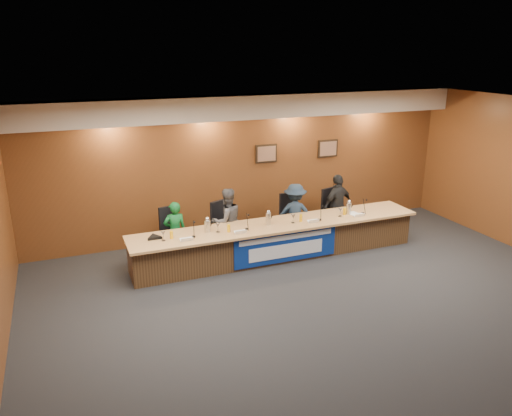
{
  "coord_description": "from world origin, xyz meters",
  "views": [
    {
      "loc": [
        -3.97,
        -6.33,
        4.17
      ],
      "look_at": [
        -0.43,
        2.53,
        1.08
      ],
      "focal_mm": 35.0,
      "sensor_mm": 36.0,
      "label": 1
    }
  ],
  "objects_px": {
    "carafe_left": "(207,226)",
    "speakerphone": "(154,237)",
    "banner": "(286,247)",
    "carafe_mid": "(268,219)",
    "carafe_right": "(349,208)",
    "panelist_a": "(175,232)",
    "office_chair_b": "(226,230)",
    "panelist_b": "(227,221)",
    "office_chair_c": "(293,220)",
    "panelist_c": "(295,214)",
    "panelist_d": "(337,206)",
    "office_chair_d": "(335,215)",
    "dais_body": "(278,241)",
    "office_chair_a": "(174,237)"
  },
  "relations": [
    {
      "from": "panelist_c",
      "to": "office_chair_c",
      "type": "xyz_separation_m",
      "value": [
        -0.0,
        0.1,
        -0.19
      ]
    },
    {
      "from": "panelist_a",
      "to": "panelist_b",
      "type": "distance_m",
      "value": 1.11
    },
    {
      "from": "panelist_b",
      "to": "carafe_right",
      "type": "xyz_separation_m",
      "value": [
        2.53,
        -0.65,
        0.17
      ]
    },
    {
      "from": "office_chair_c",
      "to": "carafe_right",
      "type": "distance_m",
      "value": 1.28
    },
    {
      "from": "office_chair_d",
      "to": "carafe_mid",
      "type": "distance_m",
      "value": 2.15
    },
    {
      "from": "panelist_b",
      "to": "panelist_c",
      "type": "bearing_deg",
      "value": 170.36
    },
    {
      "from": "banner",
      "to": "office_chair_c",
      "type": "distance_m",
      "value": 1.31
    },
    {
      "from": "dais_body",
      "to": "carafe_left",
      "type": "xyz_separation_m",
      "value": [
        -1.49,
        0.02,
        0.52
      ]
    },
    {
      "from": "office_chair_a",
      "to": "office_chair_b",
      "type": "relative_size",
      "value": 1.0
    },
    {
      "from": "panelist_a",
      "to": "carafe_right",
      "type": "bearing_deg",
      "value": 170.82
    },
    {
      "from": "panelist_a",
      "to": "panelist_b",
      "type": "height_order",
      "value": "panelist_b"
    },
    {
      "from": "carafe_right",
      "to": "panelist_b",
      "type": "bearing_deg",
      "value": 165.62
    },
    {
      "from": "office_chair_a",
      "to": "panelist_d",
      "type": "bearing_deg",
      "value": -15.37
    },
    {
      "from": "office_chair_d",
      "to": "panelist_c",
      "type": "bearing_deg",
      "value": 167.93
    },
    {
      "from": "office_chair_d",
      "to": "carafe_right",
      "type": "height_order",
      "value": "carafe_right"
    },
    {
      "from": "office_chair_c",
      "to": "carafe_left",
      "type": "xyz_separation_m",
      "value": [
        -2.16,
        -0.68,
        0.39
      ]
    },
    {
      "from": "panelist_a",
      "to": "carafe_right",
      "type": "height_order",
      "value": "panelist_a"
    },
    {
      "from": "panelist_d",
      "to": "panelist_b",
      "type": "bearing_deg",
      "value": -15.3
    },
    {
      "from": "carafe_mid",
      "to": "speakerphone",
      "type": "distance_m",
      "value": 2.29
    },
    {
      "from": "dais_body",
      "to": "office_chair_d",
      "type": "relative_size",
      "value": 12.5
    },
    {
      "from": "office_chair_b",
      "to": "carafe_mid",
      "type": "relative_size",
      "value": 1.91
    },
    {
      "from": "banner",
      "to": "office_chair_b",
      "type": "relative_size",
      "value": 4.58
    },
    {
      "from": "panelist_d",
      "to": "office_chair_a",
      "type": "xyz_separation_m",
      "value": [
        -3.75,
        0.1,
        -0.25
      ]
    },
    {
      "from": "office_chair_a",
      "to": "office_chair_b",
      "type": "height_order",
      "value": "same"
    },
    {
      "from": "banner",
      "to": "carafe_mid",
      "type": "bearing_deg",
      "value": 120.68
    },
    {
      "from": "banner",
      "to": "carafe_mid",
      "type": "relative_size",
      "value": 8.75
    },
    {
      "from": "panelist_a",
      "to": "speakerphone",
      "type": "xyz_separation_m",
      "value": [
        -0.51,
        -0.54,
        0.15
      ]
    },
    {
      "from": "panelist_b",
      "to": "carafe_mid",
      "type": "distance_m",
      "value": 0.93
    },
    {
      "from": "office_chair_b",
      "to": "banner",
      "type": "bearing_deg",
      "value": -73.79
    },
    {
      "from": "office_chair_b",
      "to": "panelist_a",
      "type": "bearing_deg",
      "value": 162.54
    },
    {
      "from": "panelist_b",
      "to": "speakerphone",
      "type": "distance_m",
      "value": 1.71
    },
    {
      "from": "panelist_a",
      "to": "carafe_mid",
      "type": "bearing_deg",
      "value": 161.42
    },
    {
      "from": "panelist_c",
      "to": "carafe_right",
      "type": "relative_size",
      "value": 5.28
    },
    {
      "from": "carafe_left",
      "to": "speakerphone",
      "type": "height_order",
      "value": "carafe_left"
    },
    {
      "from": "carafe_right",
      "to": "panelist_a",
      "type": "bearing_deg",
      "value": 169.88
    },
    {
      "from": "carafe_mid",
      "to": "speakerphone",
      "type": "bearing_deg",
      "value": 177.92
    },
    {
      "from": "office_chair_c",
      "to": "office_chair_b",
      "type": "bearing_deg",
      "value": 173.1
    },
    {
      "from": "panelist_c",
      "to": "office_chair_d",
      "type": "distance_m",
      "value": 1.09
    },
    {
      "from": "office_chair_c",
      "to": "panelist_d",
      "type": "bearing_deg",
      "value": -12.23
    },
    {
      "from": "banner",
      "to": "carafe_right",
      "type": "relative_size",
      "value": 8.62
    },
    {
      "from": "speakerphone",
      "to": "office_chair_a",
      "type": "bearing_deg",
      "value": 51.47
    },
    {
      "from": "office_chair_a",
      "to": "office_chair_d",
      "type": "distance_m",
      "value": 3.75
    },
    {
      "from": "panelist_b",
      "to": "office_chair_c",
      "type": "distance_m",
      "value": 1.59
    },
    {
      "from": "panelist_a",
      "to": "carafe_mid",
      "type": "relative_size",
      "value": 4.98
    },
    {
      "from": "banner",
      "to": "office_chair_c",
      "type": "height_order",
      "value": "banner"
    },
    {
      "from": "office_chair_b",
      "to": "speakerphone",
      "type": "bearing_deg",
      "value": 179.1
    },
    {
      "from": "panelist_a",
      "to": "office_chair_b",
      "type": "bearing_deg",
      "value": -173.88
    },
    {
      "from": "panelist_c",
      "to": "carafe_left",
      "type": "bearing_deg",
      "value": 37.34
    },
    {
      "from": "dais_body",
      "to": "banner",
      "type": "height_order",
      "value": "banner"
    },
    {
      "from": "carafe_right",
      "to": "office_chair_b",
      "type": "bearing_deg",
      "value": 163.51
    }
  ]
}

